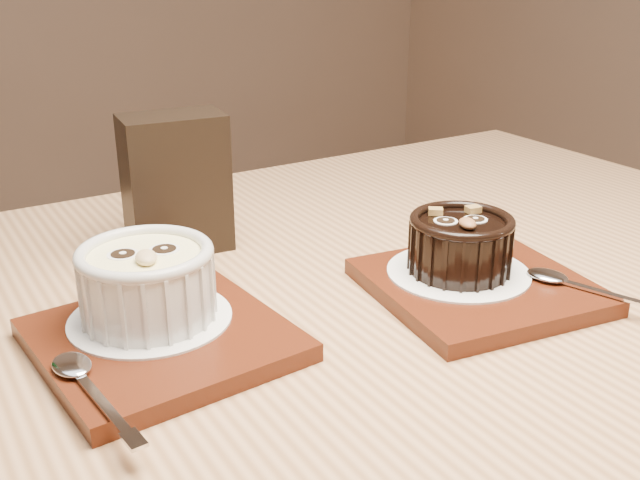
# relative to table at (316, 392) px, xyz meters

# --- Properties ---
(table) EXTENTS (1.24, 0.86, 0.75)m
(table) POSITION_rel_table_xyz_m (0.00, 0.00, 0.00)
(table) COLOR #9E6E45
(table) RESTS_ON ground
(tray_left) EXTENTS (0.20, 0.20, 0.01)m
(tray_left) POSITION_rel_table_xyz_m (-0.14, -0.01, 0.10)
(tray_left) COLOR #501E0D
(tray_left) RESTS_ON table
(doily_left) EXTENTS (0.13, 0.13, 0.00)m
(doily_left) POSITION_rel_table_xyz_m (-0.14, 0.01, 0.11)
(doily_left) COLOR white
(doily_left) RESTS_ON tray_left
(ramekin_white) EXTENTS (0.11, 0.11, 0.06)m
(ramekin_white) POSITION_rel_table_xyz_m (-0.14, 0.01, 0.14)
(ramekin_white) COLOR silver
(ramekin_white) RESTS_ON doily_left
(spoon_left) EXTENTS (0.04, 0.14, 0.01)m
(spoon_left) POSITION_rel_table_xyz_m (-0.21, -0.07, 0.11)
(spoon_left) COLOR silver
(spoon_left) RESTS_ON tray_left
(tray_right) EXTENTS (0.19, 0.19, 0.01)m
(tray_right) POSITION_rel_table_xyz_m (0.14, -0.05, 0.10)
(tray_right) COLOR #501E0D
(tray_right) RESTS_ON table
(doily_right) EXTENTS (0.13, 0.13, 0.00)m
(doily_right) POSITION_rel_table_xyz_m (0.13, -0.03, 0.11)
(doily_right) COLOR white
(doily_right) RESTS_ON tray_right
(ramekin_dark) EXTENTS (0.09, 0.09, 0.06)m
(ramekin_dark) POSITION_rel_table_xyz_m (0.13, -0.03, 0.14)
(ramekin_dark) COLOR black
(ramekin_dark) RESTS_ON doily_right
(spoon_right) EXTENTS (0.07, 0.13, 0.01)m
(spoon_right) POSITION_rel_table_xyz_m (0.20, -0.12, 0.11)
(spoon_right) COLOR silver
(spoon_right) RESTS_ON tray_right
(condiment_stand) EXTENTS (0.10, 0.07, 0.14)m
(condiment_stand) POSITION_rel_table_xyz_m (-0.06, 0.18, 0.16)
(condiment_stand) COLOR black
(condiment_stand) RESTS_ON table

